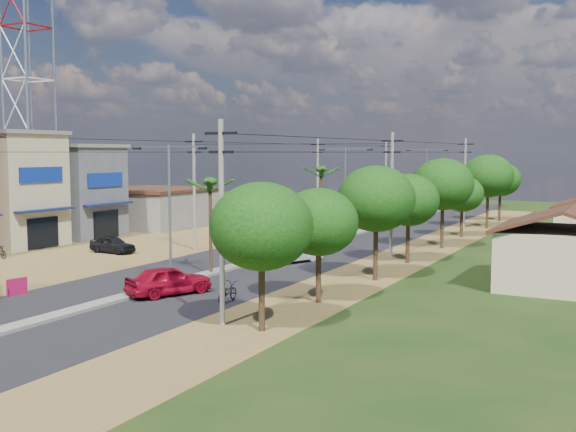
# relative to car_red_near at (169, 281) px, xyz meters

# --- Properties ---
(ground) EXTENTS (160.00, 160.00, 0.00)m
(ground) POSITION_rel_car_red_near_xyz_m (-1.50, 2.09, -0.78)
(ground) COLOR black
(ground) RESTS_ON ground
(road) EXTENTS (12.00, 110.00, 0.04)m
(road) POSITION_rel_car_red_near_xyz_m (-1.50, 17.09, -0.76)
(road) COLOR black
(road) RESTS_ON ground
(median) EXTENTS (1.00, 90.00, 0.18)m
(median) POSITION_rel_car_red_near_xyz_m (-1.50, 20.09, -0.69)
(median) COLOR #605E56
(median) RESTS_ON ground
(dirt_lot_west) EXTENTS (18.00, 46.00, 0.04)m
(dirt_lot_west) POSITION_rel_car_red_near_xyz_m (-16.50, 10.09, -0.76)
(dirt_lot_west) COLOR brown
(dirt_lot_west) RESTS_ON ground
(dirt_shoulder_east) EXTENTS (5.00, 90.00, 0.03)m
(dirt_shoulder_east) POSITION_rel_car_red_near_xyz_m (7.00, 17.09, -0.77)
(dirt_shoulder_east) COLOR brown
(dirt_shoulder_east) RESTS_ON ground
(shophouse_cream) EXTENTS (9.00, 6.40, 9.30)m
(shophouse_cream) POSITION_rel_car_red_near_xyz_m (-23.48, 9.09, 3.88)
(shophouse_cream) COLOR tan
(shophouse_cream) RESTS_ON ground
(shophouse_grey) EXTENTS (9.00, 6.40, 8.30)m
(shophouse_grey) POSITION_rel_car_red_near_xyz_m (-23.48, 16.09, 3.38)
(shophouse_grey) COLOR #47484E
(shophouse_grey) RESTS_ON ground
(low_shed) EXTENTS (10.40, 10.40, 3.95)m
(low_shed) POSITION_rel_car_red_near_xyz_m (-22.50, 26.09, 1.18)
(low_shed) COLOR #605E56
(low_shed) RESTS_ON ground
(telecom_tower) EXTENTS (3.80, 3.80, 43.00)m
(telecom_tower) POSITION_rel_car_red_near_xyz_m (-28.50, 16.09, 18.33)
(telecom_tower) COLOR gray
(telecom_tower) RESTS_ON ground
(house_east_near) EXTENTS (7.60, 7.50, 4.60)m
(house_east_near) POSITION_rel_car_red_near_xyz_m (18.50, 12.09, 1.61)
(house_east_near) COLOR tan
(house_east_near) RESTS_ON ground
(tree_east_a) EXTENTS (4.40, 4.40, 6.37)m
(tree_east_a) POSITION_rel_car_red_near_xyz_m (8.00, -3.91, 3.71)
(tree_east_a) COLOR black
(tree_east_a) RESTS_ON ground
(tree_east_b) EXTENTS (4.00, 4.00, 5.83)m
(tree_east_b) POSITION_rel_car_red_near_xyz_m (7.80, 2.09, 3.33)
(tree_east_b) COLOR black
(tree_east_b) RESTS_ON ground
(tree_east_c) EXTENTS (4.60, 4.60, 6.83)m
(tree_east_c) POSITION_rel_car_red_near_xyz_m (8.20, 9.09, 4.08)
(tree_east_c) COLOR black
(tree_east_c) RESTS_ON ground
(tree_east_d) EXTENTS (4.20, 4.20, 6.13)m
(tree_east_d) POSITION_rel_car_red_near_xyz_m (7.90, 16.09, 3.56)
(tree_east_d) COLOR black
(tree_east_d) RESTS_ON ground
(tree_east_e) EXTENTS (4.80, 4.80, 7.14)m
(tree_east_e) POSITION_rel_car_red_near_xyz_m (8.10, 24.09, 4.31)
(tree_east_e) COLOR black
(tree_east_e) RESTS_ON ground
(tree_east_f) EXTENTS (3.80, 3.80, 5.52)m
(tree_east_f) POSITION_rel_car_red_near_xyz_m (7.70, 32.09, 3.10)
(tree_east_f) COLOR black
(tree_east_f) RESTS_ON ground
(tree_east_g) EXTENTS (5.00, 5.00, 7.38)m
(tree_east_g) POSITION_rel_car_red_near_xyz_m (8.30, 40.09, 4.46)
(tree_east_g) COLOR black
(tree_east_g) RESTS_ON ground
(tree_east_h) EXTENTS (4.40, 4.40, 6.52)m
(tree_east_h) POSITION_rel_car_red_near_xyz_m (8.00, 48.09, 3.86)
(tree_east_h) COLOR black
(tree_east_h) RESTS_ON ground
(palm_median_near) EXTENTS (2.00, 2.00, 6.15)m
(palm_median_near) POSITION_rel_car_red_near_xyz_m (-1.50, 6.09, 4.75)
(palm_median_near) COLOR black
(palm_median_near) RESTS_ON ground
(palm_median_mid) EXTENTS (2.00, 2.00, 6.55)m
(palm_median_mid) POSITION_rel_car_red_near_xyz_m (-1.50, 22.09, 5.12)
(palm_median_mid) COLOR black
(palm_median_mid) RESTS_ON ground
(palm_median_far) EXTENTS (2.00, 2.00, 5.85)m
(palm_median_far) POSITION_rel_car_red_near_xyz_m (-1.50, 38.09, 4.48)
(palm_median_far) COLOR black
(palm_median_far) RESTS_ON ground
(streetlight_near) EXTENTS (5.10, 0.18, 8.00)m
(streetlight_near) POSITION_rel_car_red_near_xyz_m (-1.50, 2.09, 4.00)
(streetlight_near) COLOR gray
(streetlight_near) RESTS_ON ground
(streetlight_mid) EXTENTS (5.10, 0.18, 8.00)m
(streetlight_mid) POSITION_rel_car_red_near_xyz_m (-1.50, 27.09, 4.00)
(streetlight_mid) COLOR gray
(streetlight_mid) RESTS_ON ground
(streetlight_far) EXTENTS (5.10, 0.18, 8.00)m
(streetlight_far) POSITION_rel_car_red_near_xyz_m (-1.50, 52.09, 4.00)
(streetlight_far) COLOR gray
(streetlight_far) RESTS_ON ground
(utility_pole_w_b) EXTENTS (1.60, 0.24, 9.00)m
(utility_pole_w_b) POSITION_rel_car_red_near_xyz_m (-8.50, 14.09, 3.97)
(utility_pole_w_b) COLOR #605E56
(utility_pole_w_b) RESTS_ON ground
(utility_pole_w_c) EXTENTS (1.60, 0.24, 9.00)m
(utility_pole_w_c) POSITION_rel_car_red_near_xyz_m (-8.50, 36.09, 3.97)
(utility_pole_w_c) COLOR #605E56
(utility_pole_w_c) RESTS_ON ground
(utility_pole_w_d) EXTENTS (1.60, 0.24, 9.00)m
(utility_pole_w_d) POSITION_rel_car_red_near_xyz_m (-8.50, 57.09, 3.97)
(utility_pole_w_d) COLOR #605E56
(utility_pole_w_d) RESTS_ON ground
(utility_pole_e_a) EXTENTS (1.60, 0.24, 9.00)m
(utility_pole_e_a) POSITION_rel_car_red_near_xyz_m (6.00, -3.91, 3.97)
(utility_pole_e_a) COLOR #605E56
(utility_pole_e_a) RESTS_ON ground
(utility_pole_e_b) EXTENTS (1.60, 0.24, 9.00)m
(utility_pole_e_b) POSITION_rel_car_red_near_xyz_m (6.00, 18.09, 3.97)
(utility_pole_e_b) COLOR #605E56
(utility_pole_e_b) RESTS_ON ground
(utility_pole_e_c) EXTENTS (1.60, 0.24, 9.00)m
(utility_pole_e_c) POSITION_rel_car_red_near_xyz_m (6.00, 40.09, 3.97)
(utility_pole_e_c) COLOR #605E56
(utility_pole_e_c) RESTS_ON ground
(car_red_near) EXTENTS (3.58, 4.95, 1.56)m
(car_red_near) POSITION_rel_car_red_near_xyz_m (0.00, 0.00, 0.00)
(car_red_near) COLOR maroon
(car_red_near) RESTS_ON ground
(car_silver_mid) EXTENTS (3.12, 4.59, 1.43)m
(car_silver_mid) POSITION_rel_car_red_near_xyz_m (0.90, 12.44, -0.07)
(car_silver_mid) COLOR #A5A8AE
(car_silver_mid) RESTS_ON ground
(car_white_far) EXTENTS (3.39, 5.30, 1.43)m
(car_white_far) POSITION_rel_car_red_near_xyz_m (-6.50, 31.25, -0.07)
(car_white_far) COLOR silver
(car_white_far) RESTS_ON ground
(car_parked_dark) EXTENTS (3.83, 1.70, 1.28)m
(car_parked_dark) POSITION_rel_car_red_near_xyz_m (-13.13, 9.99, -0.14)
(car_parked_dark) COLOR black
(car_parked_dark) RESTS_ON ground
(moto_rider_east) EXTENTS (0.86, 1.98, 1.01)m
(moto_rider_east) POSITION_rel_car_red_near_xyz_m (3.70, -0.01, -0.28)
(moto_rider_east) COLOR black
(moto_rider_east) RESTS_ON ground
(moto_rider_west_a) EXTENTS (0.82, 1.92, 0.98)m
(moto_rider_west_a) POSITION_rel_car_red_near_xyz_m (-6.50, 23.97, -0.29)
(moto_rider_west_a) COLOR black
(moto_rider_west_a) RESTS_ON ground
(moto_rider_west_b) EXTENTS (0.89, 1.75, 1.01)m
(moto_rider_west_b) POSITION_rel_car_red_near_xyz_m (-2.70, 38.21, -0.28)
(moto_rider_west_b) COLOR black
(moto_rider_west_b) RESTS_ON ground
(roadside_sign) EXTENTS (0.30, 1.15, 0.96)m
(roadside_sign) POSITION_rel_car_red_near_xyz_m (-7.00, -3.91, -0.30)
(roadside_sign) COLOR maroon
(roadside_sign) RESTS_ON ground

